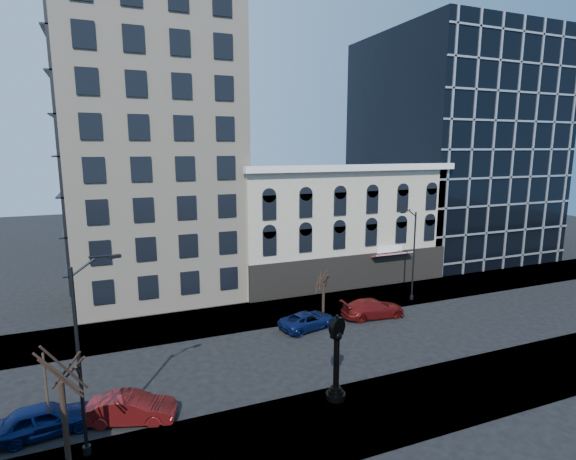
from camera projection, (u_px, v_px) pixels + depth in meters
name	position (u px, v px, depth m)	size (l,w,h in m)	color
ground	(283.00, 356.00, 30.76)	(160.00, 160.00, 0.00)	black
sidewalk_far	(248.00, 316.00, 38.04)	(160.00, 6.00, 0.12)	gray
sidewalk_near	(339.00, 420.00, 23.46)	(160.00, 6.00, 0.12)	gray
cream_tower	(149.00, 91.00, 42.21)	(15.90, 15.40, 42.50)	beige
victorian_row	(332.00, 223.00, 48.60)	(22.60, 11.19, 12.50)	#BEB49C
glass_office	(450.00, 148.00, 59.12)	(20.00, 20.15, 28.00)	black
street_clock	(336.00, 361.00, 25.01)	(1.13, 1.13, 5.00)	black
street_lamp_near	(90.00, 304.00, 19.96)	(2.34, 1.09, 9.46)	black
street_lamp_far	(411.00, 231.00, 40.33)	(2.20, 0.88, 8.74)	black
bare_tree_near	(59.00, 362.00, 18.63)	(4.03, 4.03, 6.92)	#2E1F17
bare_tree_far	(324.00, 277.00, 38.19)	(2.41, 2.41, 4.14)	#2E1F17
car_near_a	(44.00, 419.00, 22.31)	(1.88, 4.68, 1.59)	#0C194C
car_near_b	(131.00, 408.00, 23.33)	(1.58, 4.53, 1.49)	maroon
car_far_a	(308.00, 320.00, 35.44)	(2.23, 4.83, 1.34)	#0C194C
car_far_b	(373.00, 308.00, 37.75)	(2.20, 5.41, 1.57)	maroon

